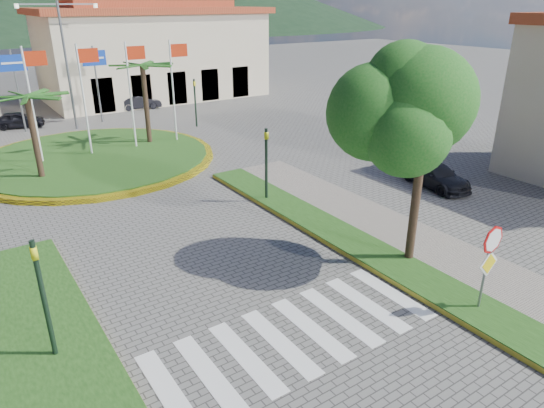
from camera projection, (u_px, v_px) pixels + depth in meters
sidewalk_right at (501, 297)px, 13.98m from camera, size 4.00×28.00×0.15m
verge_right at (475, 310)px, 13.36m from camera, size 1.60×28.00×0.18m
crosswalk at (292, 336)px, 12.43m from camera, size 8.00×3.00×0.01m
roundabout_island at (95, 158)px, 26.12m from camera, size 12.70×12.70×6.00m
stop_sign at (490, 255)px, 12.72m from camera, size 0.80×0.11×2.65m
deciduous_tree at (427, 105)px, 14.05m from camera, size 3.60×3.60×6.80m
traffic_light_left at (42, 290)px, 10.91m from camera, size 0.15×0.18×3.20m
traffic_light_right at (266, 158)px, 20.12m from camera, size 0.15×0.18×3.20m
traffic_light_far at (195, 98)px, 32.62m from camera, size 0.18×0.15×3.20m
direction_sign_west at (15, 77)px, 30.63m from camera, size 1.60×0.14×5.20m
direction_sign_east at (96, 71)px, 33.22m from camera, size 1.60×0.14×5.20m
street_lamp_centre at (66, 60)px, 31.07m from camera, size 4.80×0.16×8.00m
building_right at (154, 52)px, 42.06m from camera, size 19.08×9.54×8.05m
car_dark_a at (18, 120)px, 32.79m from camera, size 3.48×2.15×1.11m
car_dark_b at (140, 102)px, 38.55m from camera, size 3.41×1.67×1.08m
car_side_right at (435, 175)px, 22.39m from camera, size 2.03×3.88×1.07m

